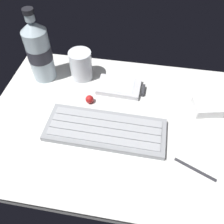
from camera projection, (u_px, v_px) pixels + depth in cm
name	position (u px, v px, depth cm)	size (l,w,h in cm)	color
ground_plane	(112.00, 123.00, 62.09)	(64.00, 48.00, 2.80)	silver
keyboard	(105.00, 130.00, 58.43)	(29.13, 11.36, 1.70)	#93969B
handheld_device	(121.00, 87.00, 68.18)	(12.98, 7.98, 1.50)	silver
juice_cup	(81.00, 66.00, 69.26)	(6.40, 6.40, 8.50)	silver
water_bottle	(39.00, 51.00, 65.42)	(6.73, 6.73, 20.80)	silver
charger_block	(207.00, 107.00, 62.60)	(7.00, 5.60, 2.40)	white
trackball_mouse	(89.00, 99.00, 64.60)	(2.20, 2.20, 2.20)	red
stylus_pen	(195.00, 169.00, 52.20)	(0.70, 0.70, 9.50)	#26262B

